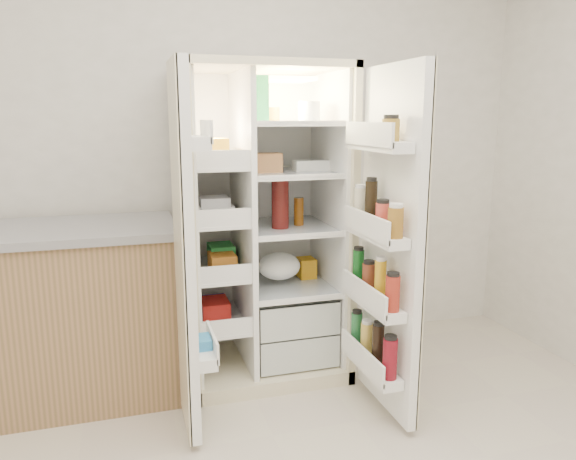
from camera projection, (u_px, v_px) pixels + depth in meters
name	position (u px, v px, depth m)	size (l,w,h in m)	color
wall_back	(225.00, 144.00, 3.40)	(4.00, 0.02, 2.70)	white
refrigerator	(262.00, 249.00, 3.24)	(0.92, 0.70, 1.80)	beige
freezer_door	(185.00, 255.00, 2.50)	(0.15, 0.40, 1.72)	white
fridge_door	(387.00, 249.00, 2.70)	(0.17, 0.58, 1.72)	white
kitchen_counter	(53.00, 314.00, 2.91)	(1.31, 0.70, 0.95)	#986F4C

